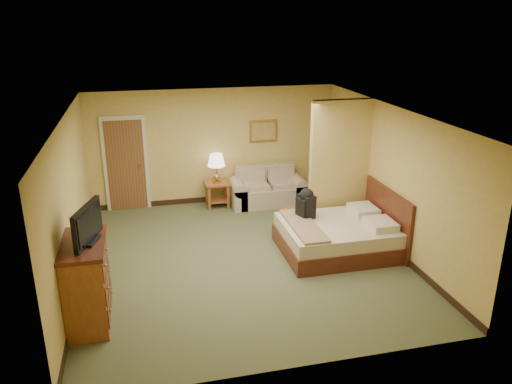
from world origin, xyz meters
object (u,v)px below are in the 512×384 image
object	(u,v)px
bed	(341,235)
loveseat	(268,192)
coffee_table	(303,216)
dresser	(87,283)

from	to	relation	value
bed	loveseat	bearing A→B (deg)	104.34
coffee_table	bed	distance (m)	1.11
coffee_table	dresser	distance (m)	4.56
loveseat	bed	distance (m)	2.76
loveseat	bed	xyz separation A→B (m)	(0.68, -2.67, 0.03)
loveseat	coffee_table	bearing A→B (deg)	-79.60
dresser	bed	distance (m)	4.49
loveseat	coffee_table	world-z (taller)	loveseat
dresser	bed	size ratio (longest dim) A/B	0.60
loveseat	coffee_table	distance (m)	1.66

